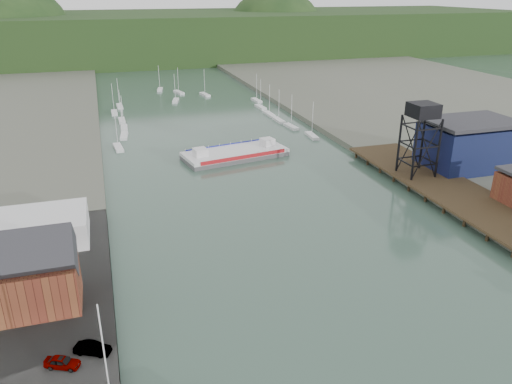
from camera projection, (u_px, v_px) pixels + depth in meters
west_quay at (47, 358)px, 58.29m from camera, size 16.00×80.00×1.60m
east_pier at (461, 195)px, 101.13m from camera, size 14.00×70.00×2.45m
harbor_building at (29, 278)px, 64.55m from camera, size 12.20×8.20×8.90m
white_shed at (31, 229)px, 82.50m from camera, size 18.00×12.00×4.50m
flagpole at (104, 356)px, 48.80m from camera, size 0.16×0.16×12.00m
lift_tower at (423, 115)px, 106.81m from camera, size 6.50×6.50×16.00m
blue_shed at (468, 144)px, 115.98m from camera, size 20.50×14.50×11.30m
marina_sailboats at (194, 113)px, 174.04m from camera, size 57.71×92.65×0.90m
distant_hills at (138, 39)px, 312.84m from camera, size 500.00×120.00×80.00m
chain_ferry at (235, 153)px, 128.97m from camera, size 28.00×15.20×3.82m
car_west_a at (62, 362)px, 55.59m from camera, size 4.30×3.12×1.36m
car_west_b at (93, 348)px, 57.66m from camera, size 4.45×3.20×1.40m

